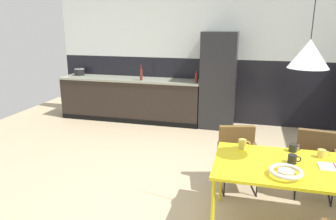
{
  "coord_description": "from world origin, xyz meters",
  "views": [
    {
      "loc": [
        0.79,
        -3.3,
        2.09
      ],
      "look_at": [
        -0.33,
        0.98,
        0.86
      ],
      "focal_mm": 34.17,
      "sensor_mm": 36.0,
      "label": 1
    }
  ],
  "objects_px": {
    "cooking_pot": "(80,72)",
    "bottle_spice_small": "(196,78)",
    "armchair_by_stool": "(316,155)",
    "bottle_oil_tall": "(141,74)",
    "open_book": "(335,168)",
    "refrigerator_column": "(218,81)",
    "dining_table": "(296,170)",
    "mug_white_ceramic": "(293,148)",
    "armchair_corner_seat": "(238,151)",
    "mug_short_terracotta": "(243,144)",
    "pendant_lamp_over_table_near": "(309,54)",
    "mug_tall_blue": "(322,154)",
    "fruit_bowl": "(286,172)",
    "mug_wide_latte": "(293,159)"
  },
  "relations": [
    {
      "from": "cooking_pot",
      "to": "bottle_spice_small",
      "type": "bearing_deg",
      "value": -4.7
    },
    {
      "from": "armchair_by_stool",
      "to": "bottle_oil_tall",
      "type": "distance_m",
      "value": 3.8
    },
    {
      "from": "cooking_pot",
      "to": "open_book",
      "type": "bearing_deg",
      "value": -36.02
    },
    {
      "from": "refrigerator_column",
      "to": "open_book",
      "type": "distance_m",
      "value": 3.56
    },
    {
      "from": "dining_table",
      "to": "mug_white_ceramic",
      "type": "distance_m",
      "value": 0.38
    },
    {
      "from": "armchair_by_stool",
      "to": "mug_white_ceramic",
      "type": "distance_m",
      "value": 0.7
    },
    {
      "from": "refrigerator_column",
      "to": "armchair_corner_seat",
      "type": "height_order",
      "value": "refrigerator_column"
    },
    {
      "from": "bottle_spice_small",
      "to": "mug_short_terracotta",
      "type": "bearing_deg",
      "value": -70.47
    },
    {
      "from": "armchair_by_stool",
      "to": "pendant_lamp_over_table_near",
      "type": "relative_size",
      "value": 0.84
    },
    {
      "from": "pendant_lamp_over_table_near",
      "to": "mug_short_terracotta",
      "type": "bearing_deg",
      "value": 149.75
    },
    {
      "from": "cooking_pot",
      "to": "pendant_lamp_over_table_near",
      "type": "relative_size",
      "value": 0.24
    },
    {
      "from": "dining_table",
      "to": "mug_tall_blue",
      "type": "xyz_separation_m",
      "value": [
        0.27,
        0.27,
        0.09
      ]
    },
    {
      "from": "fruit_bowl",
      "to": "bottle_oil_tall",
      "type": "xyz_separation_m",
      "value": [
        -2.56,
        3.39,
        0.25
      ]
    },
    {
      "from": "bottle_oil_tall",
      "to": "open_book",
      "type": "bearing_deg",
      "value": -45.5
    },
    {
      "from": "refrigerator_column",
      "to": "armchair_corner_seat",
      "type": "xyz_separation_m",
      "value": [
        0.52,
        -2.44,
        -0.46
      ]
    },
    {
      "from": "bottle_oil_tall",
      "to": "pendant_lamp_over_table_near",
      "type": "xyz_separation_m",
      "value": [
        2.68,
        -3.11,
        0.78
      ]
    },
    {
      "from": "refrigerator_column",
      "to": "mug_short_terracotta",
      "type": "xyz_separation_m",
      "value": [
        0.58,
        -2.96,
        -0.16
      ]
    },
    {
      "from": "mug_wide_latte",
      "to": "bottle_spice_small",
      "type": "relative_size",
      "value": 0.54
    },
    {
      "from": "bottle_spice_small",
      "to": "cooking_pot",
      "type": "bearing_deg",
      "value": 175.3
    },
    {
      "from": "mug_tall_blue",
      "to": "cooking_pot",
      "type": "relative_size",
      "value": 0.54
    },
    {
      "from": "armchair_by_stool",
      "to": "armchair_corner_seat",
      "type": "height_order",
      "value": "armchair_by_stool"
    },
    {
      "from": "armchair_by_stool",
      "to": "open_book",
      "type": "distance_m",
      "value": 0.9
    },
    {
      "from": "dining_table",
      "to": "mug_tall_blue",
      "type": "height_order",
      "value": "mug_tall_blue"
    },
    {
      "from": "fruit_bowl",
      "to": "bottle_oil_tall",
      "type": "relative_size",
      "value": 0.93
    },
    {
      "from": "bottle_spice_small",
      "to": "armchair_corner_seat",
      "type": "bearing_deg",
      "value": -67.73
    },
    {
      "from": "bottle_spice_small",
      "to": "armchair_by_stool",
      "type": "bearing_deg",
      "value": -50.08
    },
    {
      "from": "refrigerator_column",
      "to": "armchair_by_stool",
      "type": "relative_size",
      "value": 2.42
    },
    {
      "from": "open_book",
      "to": "mug_tall_blue",
      "type": "relative_size",
      "value": 2.42
    },
    {
      "from": "dining_table",
      "to": "fruit_bowl",
      "type": "distance_m",
      "value": 0.3
    },
    {
      "from": "cooking_pot",
      "to": "refrigerator_column",
      "type": "bearing_deg",
      "value": -1.88
    },
    {
      "from": "mug_tall_blue",
      "to": "bottle_spice_small",
      "type": "distance_m",
      "value": 3.41
    },
    {
      "from": "mug_white_ceramic",
      "to": "bottle_oil_tall",
      "type": "distance_m",
      "value": 3.86
    },
    {
      "from": "mug_wide_latte",
      "to": "cooking_pot",
      "type": "height_order",
      "value": "cooking_pot"
    },
    {
      "from": "pendant_lamp_over_table_near",
      "to": "mug_white_ceramic",
      "type": "bearing_deg",
      "value": 88.91
    },
    {
      "from": "cooking_pot",
      "to": "armchair_corner_seat",
      "type": "bearing_deg",
      "value": -34.77
    },
    {
      "from": "dining_table",
      "to": "mug_wide_latte",
      "type": "xyz_separation_m",
      "value": [
        -0.03,
        0.06,
        0.09
      ]
    },
    {
      "from": "armchair_corner_seat",
      "to": "bottle_spice_small",
      "type": "bearing_deg",
      "value": -81.82
    },
    {
      "from": "armchair_corner_seat",
      "to": "cooking_pot",
      "type": "height_order",
      "value": "cooking_pot"
    },
    {
      "from": "mug_wide_latte",
      "to": "bottle_spice_small",
      "type": "bearing_deg",
      "value": 115.75
    },
    {
      "from": "pendant_lamp_over_table_near",
      "to": "open_book",
      "type": "bearing_deg",
      "value": 4.36
    },
    {
      "from": "open_book",
      "to": "bottle_spice_small",
      "type": "relative_size",
      "value": 1.25
    },
    {
      "from": "armchair_corner_seat",
      "to": "open_book",
      "type": "bearing_deg",
      "value": 125.35
    },
    {
      "from": "open_book",
      "to": "cooking_pot",
      "type": "xyz_separation_m",
      "value": [
        -4.59,
        3.34,
        0.24
      ]
    },
    {
      "from": "armchair_by_stool",
      "to": "mug_wide_latte",
      "type": "xyz_separation_m",
      "value": [
        -0.39,
        -0.85,
        0.28
      ]
    },
    {
      "from": "armchair_by_stool",
      "to": "bottle_spice_small",
      "type": "relative_size",
      "value": 3.31
    },
    {
      "from": "dining_table",
      "to": "fruit_bowl",
      "type": "bearing_deg",
      "value": -115.1
    },
    {
      "from": "open_book",
      "to": "bottle_oil_tall",
      "type": "relative_size",
      "value": 0.92
    },
    {
      "from": "armchair_by_stool",
      "to": "mug_short_terracotta",
      "type": "distance_m",
      "value": 1.09
    },
    {
      "from": "armchair_by_stool",
      "to": "bottle_oil_tall",
      "type": "bearing_deg",
      "value": -29.86
    },
    {
      "from": "bottle_spice_small",
      "to": "pendant_lamp_over_table_near",
      "type": "xyz_separation_m",
      "value": [
        1.53,
        -3.14,
        0.81
      ]
    }
  ]
}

